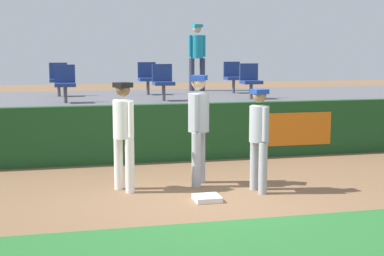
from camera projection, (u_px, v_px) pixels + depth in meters
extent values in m
plane|color=brown|center=(217.00, 203.00, 8.69)|extent=(60.00, 60.00, 0.00)
cube|color=#26662B|center=(273.00, 256.00, 6.48)|extent=(18.00, 2.80, 0.01)
cube|color=white|center=(207.00, 198.00, 8.82)|extent=(0.40, 0.40, 0.08)
cylinder|color=white|center=(119.00, 163.00, 9.50)|extent=(0.15, 0.15, 0.88)
cylinder|color=white|center=(130.00, 166.00, 9.27)|extent=(0.15, 0.15, 0.88)
cylinder|color=white|center=(123.00, 119.00, 9.28)|extent=(0.46, 0.46, 0.62)
sphere|color=brown|center=(123.00, 90.00, 9.21)|extent=(0.23, 0.23, 0.23)
cube|color=black|center=(123.00, 85.00, 9.20)|extent=(0.33, 0.33, 0.08)
cylinder|color=white|center=(116.00, 117.00, 9.43)|extent=(0.09, 0.09, 0.58)
cylinder|color=white|center=(131.00, 119.00, 9.13)|extent=(0.09, 0.09, 0.58)
ellipsoid|color=brown|center=(121.00, 131.00, 9.53)|extent=(0.20, 0.23, 0.28)
cylinder|color=#9EA3AD|center=(254.00, 165.00, 9.47)|extent=(0.14, 0.14, 0.83)
cylinder|color=#9EA3AD|center=(263.00, 169.00, 9.19)|extent=(0.14, 0.14, 0.83)
cylinder|color=#9EA3AD|center=(259.00, 124.00, 9.23)|extent=(0.36, 0.36, 0.58)
sphere|color=#8C6647|center=(260.00, 96.00, 9.17)|extent=(0.22, 0.22, 0.22)
cube|color=#193899|center=(260.00, 91.00, 9.16)|extent=(0.26, 0.26, 0.08)
cylinder|color=#9EA3AD|center=(254.00, 121.00, 9.41)|extent=(0.08, 0.08, 0.55)
cylinder|color=#9EA3AD|center=(265.00, 124.00, 9.05)|extent=(0.08, 0.08, 0.55)
cylinder|color=#9EA3AD|center=(201.00, 156.00, 9.96)|extent=(0.16, 0.16, 0.93)
cylinder|color=#9EA3AD|center=(196.00, 160.00, 9.64)|extent=(0.16, 0.16, 0.93)
cylinder|color=#9EA3AD|center=(199.00, 113.00, 9.69)|extent=(0.48, 0.48, 0.65)
sphere|color=tan|center=(199.00, 82.00, 9.62)|extent=(0.24, 0.24, 0.24)
cube|color=#193899|center=(199.00, 78.00, 9.61)|extent=(0.34, 0.34, 0.08)
cylinder|color=#9EA3AD|center=(202.00, 110.00, 9.90)|extent=(0.09, 0.09, 0.61)
cylinder|color=#9EA3AD|center=(196.00, 113.00, 9.48)|extent=(0.09, 0.09, 0.61)
cube|color=#19471E|center=(172.00, 132.00, 11.89)|extent=(18.00, 0.24, 1.19)
cube|color=orange|center=(299.00, 129.00, 12.41)|extent=(1.50, 0.02, 0.72)
cube|color=#59595E|center=(152.00, 119.00, 14.37)|extent=(18.00, 4.80, 1.14)
cylinder|color=#4C4C51|center=(234.00, 86.00, 15.38)|extent=(0.08, 0.08, 0.40)
cube|color=navy|center=(234.00, 78.00, 15.35)|extent=(0.45, 0.44, 0.08)
cube|color=navy|center=(232.00, 69.00, 15.50)|extent=(0.45, 0.06, 0.40)
cylinder|color=#4C4C51|center=(164.00, 92.00, 13.13)|extent=(0.08, 0.08, 0.40)
cube|color=navy|center=(164.00, 83.00, 13.10)|extent=(0.46, 0.44, 0.08)
cube|color=navy|center=(162.00, 73.00, 13.25)|extent=(0.46, 0.06, 0.40)
cylinder|color=#4C4C51|center=(65.00, 94.00, 12.62)|extent=(0.08, 0.08, 0.40)
cube|color=navy|center=(65.00, 85.00, 12.59)|extent=(0.46, 0.44, 0.08)
cube|color=navy|center=(65.00, 74.00, 12.74)|extent=(0.46, 0.06, 0.40)
cylinder|color=#4C4C51|center=(59.00, 88.00, 14.32)|extent=(0.08, 0.08, 0.40)
cube|color=navy|center=(59.00, 80.00, 14.29)|extent=(0.45, 0.44, 0.08)
cube|color=navy|center=(58.00, 71.00, 14.44)|extent=(0.45, 0.06, 0.40)
cylinder|color=#4C4C51|center=(251.00, 91.00, 13.62)|extent=(0.08, 0.08, 0.40)
cube|color=navy|center=(251.00, 82.00, 13.59)|extent=(0.45, 0.44, 0.08)
cube|color=navy|center=(249.00, 72.00, 13.74)|extent=(0.45, 0.06, 0.40)
cylinder|color=#4C4C51|center=(148.00, 87.00, 14.84)|extent=(0.08, 0.08, 0.40)
cube|color=navy|center=(148.00, 79.00, 14.82)|extent=(0.47, 0.44, 0.08)
cube|color=navy|center=(147.00, 70.00, 14.96)|extent=(0.47, 0.06, 0.40)
cylinder|color=#33384C|center=(202.00, 74.00, 16.30)|extent=(0.16, 0.16, 0.92)
cylinder|color=#33384C|center=(192.00, 75.00, 16.16)|extent=(0.16, 0.16, 0.92)
cylinder|color=teal|center=(197.00, 47.00, 16.12)|extent=(0.42, 0.42, 0.65)
sphere|color=tan|center=(197.00, 29.00, 16.05)|extent=(0.24, 0.24, 0.24)
cube|color=teal|center=(197.00, 26.00, 16.04)|extent=(0.30, 0.30, 0.08)
cylinder|color=teal|center=(204.00, 46.00, 16.21)|extent=(0.09, 0.09, 0.60)
cylinder|color=teal|center=(190.00, 46.00, 16.03)|extent=(0.09, 0.09, 0.60)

